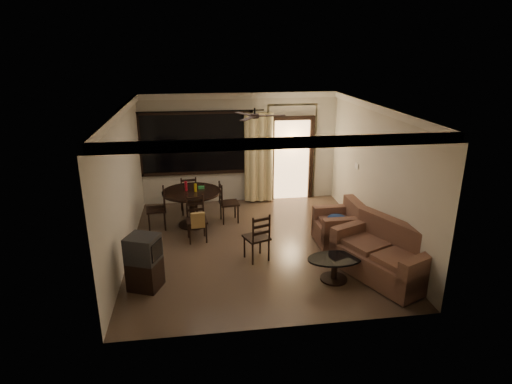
{
  "coord_description": "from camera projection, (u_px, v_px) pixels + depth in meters",
  "views": [
    {
      "loc": [
        -1.1,
        -7.9,
        3.89
      ],
      "look_at": [
        0.05,
        0.2,
        1.08
      ],
      "focal_mm": 30.0,
      "sensor_mm": 36.0,
      "label": 1
    }
  ],
  "objects": [
    {
      "name": "room_shell",
      "position": [
        269.0,
        139.0,
        9.95
      ],
      "size": [
        5.5,
        6.7,
        5.5
      ],
      "color": "beige",
      "rests_on": "ground"
    },
    {
      "name": "dining_chair_north",
      "position": [
        189.0,
        202.0,
        10.42
      ],
      "size": [
        0.46,
        0.46,
        0.95
      ],
      "rotation": [
        0.0,
        0.0,
        3.25
      ],
      "color": "black",
      "rests_on": "ground"
    },
    {
      "name": "coffee_table",
      "position": [
        335.0,
        265.0,
        7.41
      ],
      "size": [
        0.97,
        0.58,
        0.42
      ],
      "rotation": [
        0.0,
        0.0,
        -0.24
      ],
      "color": "black",
      "rests_on": "ground"
    },
    {
      "name": "dining_chair_east",
      "position": [
        229.0,
        210.0,
        9.9
      ],
      "size": [
        0.46,
        0.46,
        0.95
      ],
      "rotation": [
        0.0,
        0.0,
        1.68
      ],
      "color": "black",
      "rests_on": "ground"
    },
    {
      "name": "side_chair",
      "position": [
        257.0,
        246.0,
        8.13
      ],
      "size": [
        0.54,
        0.54,
        0.96
      ],
      "rotation": [
        0.0,
        0.0,
        3.49
      ],
      "color": "black",
      "rests_on": "ground"
    },
    {
      "name": "dining_chair_west",
      "position": [
        157.0,
        217.0,
        9.51
      ],
      "size": [
        0.46,
        0.46,
        0.95
      ],
      "rotation": [
        0.0,
        0.0,
        -1.46
      ],
      "color": "black",
      "rests_on": "ground"
    },
    {
      "name": "dining_table",
      "position": [
        192.0,
        198.0,
        9.59
      ],
      "size": [
        1.31,
        1.31,
        1.03
      ],
      "rotation": [
        0.0,
        0.0,
        0.11
      ],
      "color": "black",
      "rests_on": "ground"
    },
    {
      "name": "armchair",
      "position": [
        341.0,
        227.0,
        8.78
      ],
      "size": [
        0.89,
        0.89,
        0.89
      ],
      "rotation": [
        0.0,
        0.0,
        0.01
      ],
      "color": "#492822",
      "rests_on": "ground"
    },
    {
      "name": "tv_cabinet",
      "position": [
        144.0,
        262.0,
        7.11
      ],
      "size": [
        0.63,
        0.6,
        0.95
      ],
      "rotation": [
        0.0,
        0.0,
        -0.38
      ],
      "color": "black",
      "rests_on": "ground"
    },
    {
      "name": "sofa",
      "position": [
        385.0,
        256.0,
        7.53
      ],
      "size": [
        1.57,
        1.98,
        0.94
      ],
      "rotation": [
        0.0,
        0.0,
        0.43
      ],
      "color": "#492822",
      "rests_on": "ground"
    },
    {
      "name": "ground",
      "position": [
        255.0,
        245.0,
        8.8
      ],
      "size": [
        5.5,
        5.5,
        0.0
      ],
      "primitive_type": "plane",
      "color": "#7F6651",
      "rests_on": "ground"
    },
    {
      "name": "dining_chair_south",
      "position": [
        197.0,
        227.0,
        8.91
      ],
      "size": [
        0.46,
        0.52,
        0.95
      ],
      "rotation": [
        0.0,
        0.0,
        0.11
      ],
      "color": "black",
      "rests_on": "ground"
    }
  ]
}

